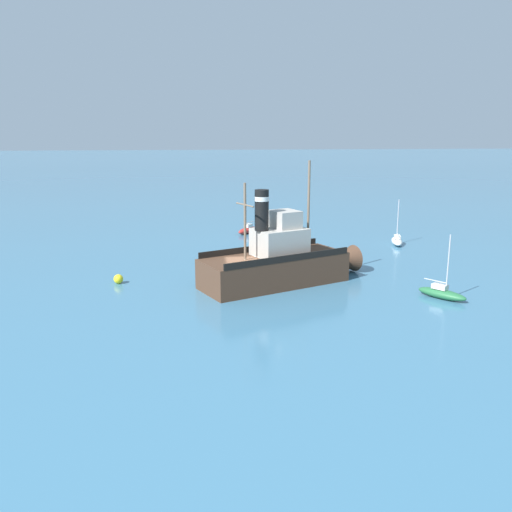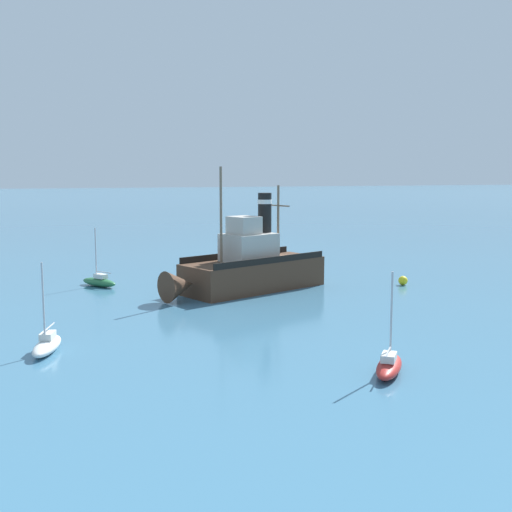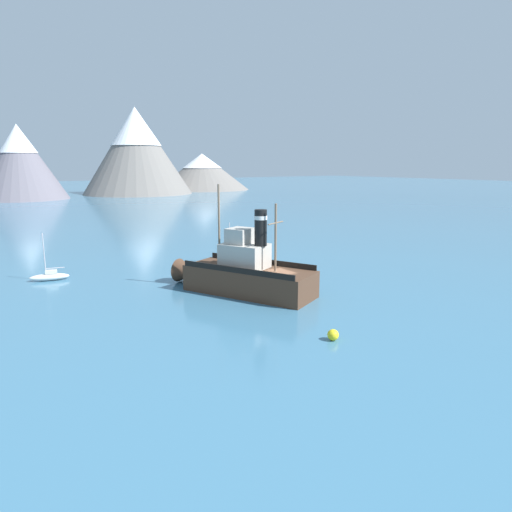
{
  "view_description": "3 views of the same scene",
  "coord_description": "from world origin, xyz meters",
  "px_view_note": "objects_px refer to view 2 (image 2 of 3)",
  "views": [
    {
      "loc": [
        40.86,
        -3.45,
        12.34
      ],
      "look_at": [
        -3.57,
        1.5,
        1.86
      ],
      "focal_mm": 38.0,
      "sensor_mm": 36.0,
      "label": 1
    },
    {
      "loc": [
        -50.26,
        17.3,
        9.67
      ],
      "look_at": [
        -4.1,
        3.4,
        3.16
      ],
      "focal_mm": 45.0,
      "sensor_mm": 36.0,
      "label": 2
    },
    {
      "loc": [
        -23.75,
        -30.89,
        11.77
      ],
      "look_at": [
        -0.14,
        3.11,
        3.34
      ],
      "focal_mm": 32.0,
      "sensor_mm": 36.0,
      "label": 3
    }
  ],
  "objects_px": {
    "sailboat_green": "(99,281)",
    "sailboat_red": "(389,365)",
    "sailboat_white": "(47,345)",
    "old_tugboat": "(248,268)",
    "mooring_buoy": "(403,281)"
  },
  "relations": [
    {
      "from": "old_tugboat",
      "to": "sailboat_white",
      "type": "distance_m",
      "value": 20.57
    },
    {
      "from": "sailboat_red",
      "to": "mooring_buoy",
      "type": "height_order",
      "value": "sailboat_red"
    },
    {
      "from": "old_tugboat",
      "to": "sailboat_white",
      "type": "relative_size",
      "value": 2.96
    },
    {
      "from": "sailboat_white",
      "to": "sailboat_red",
      "type": "relative_size",
      "value": 1.0
    },
    {
      "from": "sailboat_white",
      "to": "sailboat_red",
      "type": "distance_m",
      "value": 17.85
    },
    {
      "from": "old_tugboat",
      "to": "sailboat_red",
      "type": "bearing_deg",
      "value": -178.56
    },
    {
      "from": "sailboat_green",
      "to": "mooring_buoy",
      "type": "bearing_deg",
      "value": -105.38
    },
    {
      "from": "sailboat_green",
      "to": "sailboat_red",
      "type": "relative_size",
      "value": 1.0
    },
    {
      "from": "sailboat_green",
      "to": "sailboat_white",
      "type": "bearing_deg",
      "value": 168.95
    },
    {
      "from": "sailboat_white",
      "to": "sailboat_green",
      "type": "height_order",
      "value": "same"
    },
    {
      "from": "sailboat_green",
      "to": "mooring_buoy",
      "type": "relative_size",
      "value": 6.32
    },
    {
      "from": "sailboat_green",
      "to": "sailboat_red",
      "type": "distance_m",
      "value": 30.19
    },
    {
      "from": "sailboat_red",
      "to": "sailboat_green",
      "type": "bearing_deg",
      "value": 23.28
    },
    {
      "from": "old_tugboat",
      "to": "mooring_buoy",
      "type": "bearing_deg",
      "value": -96.18
    },
    {
      "from": "sailboat_green",
      "to": "sailboat_red",
      "type": "xyz_separation_m",
      "value": [
        -27.74,
        -11.93,
        0.0
      ]
    }
  ]
}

